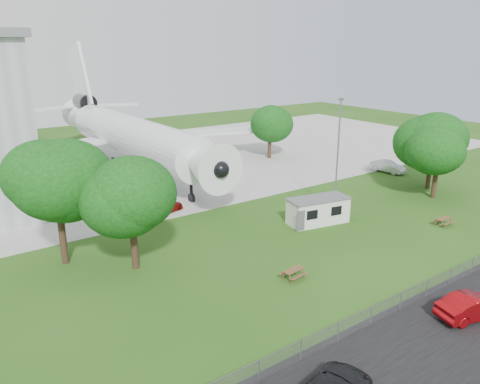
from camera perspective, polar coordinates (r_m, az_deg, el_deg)
ground at (r=40.98m, az=9.73°, el=-7.43°), size 160.00×160.00×0.00m
asphalt_strip at (r=34.33m, az=25.71°, el=-14.29°), size 120.00×8.00×0.02m
concrete_apron at (r=71.29m, az=-12.36°, el=3.24°), size 120.00×46.00×0.03m
airliner at (r=67.51m, az=-13.48°, el=6.94°), size 46.36×47.73×17.69m
site_cabin at (r=47.33m, az=9.49°, el=-2.22°), size 6.95×3.84×2.62m
picnic_west at (r=36.66m, az=6.52°, el=-10.42°), size 1.98×1.72×0.76m
picnic_east at (r=50.68m, az=23.49°, el=-3.73°), size 1.88×1.60×0.76m
fence at (r=35.78m, az=20.77°, el=-12.30°), size 58.00×0.04×1.30m
lamp_mast at (r=48.75m, az=11.78°, el=3.98°), size 0.16×0.16×12.00m
tree_west_big at (r=38.99m, az=-21.57°, el=1.45°), size 8.46×8.46×11.38m
tree_west_small at (r=36.74m, az=-13.18°, el=-0.78°), size 7.03×7.03×9.39m
tree_east_front at (r=57.91m, az=23.05°, el=4.48°), size 6.65×6.65×8.77m
tree_east_back at (r=61.67m, az=22.46°, el=5.57°), size 8.28×8.28×9.89m
tree_far_apron at (r=73.14m, az=3.67°, el=8.04°), size 6.81×6.81×8.51m
car_centre_sedan at (r=34.85m, az=26.52°, el=-12.35°), size 5.33×2.94×1.66m
car_ne_sedan at (r=68.67m, az=17.55°, el=2.96°), size 2.35×5.05×1.60m
car_apron_van at (r=50.35m, az=-9.13°, el=-1.81°), size 4.72×3.01×1.27m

